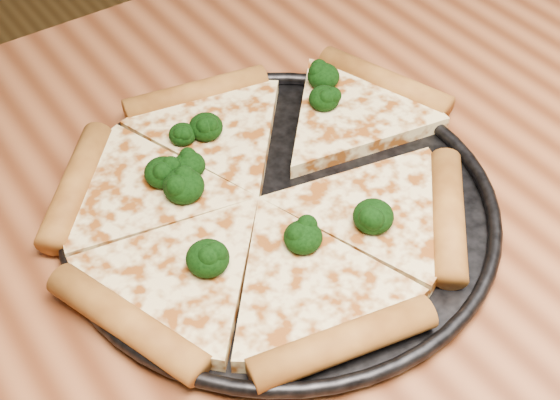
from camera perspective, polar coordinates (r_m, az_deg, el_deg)
dining_table at (r=0.70m, az=9.47°, el=-8.14°), size 1.20×0.90×0.75m
pizza_pan at (r=0.64m, az=0.00°, el=-0.53°), size 0.35×0.35×0.02m
pizza at (r=0.64m, az=-1.14°, el=0.41°), size 0.39×0.34×0.03m
broccoli_florets at (r=0.64m, az=-2.27°, el=2.16°), size 0.23×0.19×0.02m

